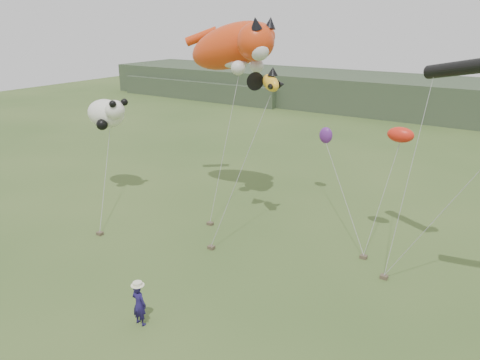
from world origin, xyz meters
name	(u,v)px	position (x,y,z in m)	size (l,w,h in m)	color
ground	(187,304)	(0.00, 0.00, 0.00)	(120.00, 120.00, 0.00)	#385123
headland	(407,97)	(-3.11, 44.69, 1.92)	(90.00, 13.00, 4.00)	#2D3D28
festival_attendant	(139,304)	(-0.62, -1.91, 0.83)	(0.61, 0.40, 1.66)	#1D144D
sandbag_anchors	(247,246)	(-0.55, 5.33, 0.08)	(13.97, 5.27, 0.16)	brown
cat_kite	(237,46)	(-4.25, 10.09, 9.21)	(6.95, 3.71, 3.73)	red
fish_kite	(264,81)	(-0.91, 7.35, 7.81)	(2.49, 1.62, 1.24)	gold
panda_kite	(107,113)	(-11.75, 7.09, 5.17)	(3.07, 1.98, 1.91)	white
misc_kites	(364,135)	(2.78, 11.59, 4.83)	(6.54, 5.06, 2.52)	red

